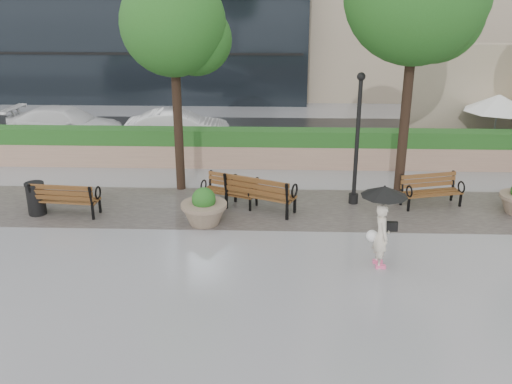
{
  "coord_description": "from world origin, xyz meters",
  "views": [
    {
      "loc": [
        -0.61,
        -12.47,
        6.36
      ],
      "look_at": [
        -1.1,
        1.44,
        1.1
      ],
      "focal_mm": 40.0,
      "sensor_mm": 36.0,
      "label": 1
    }
  ],
  "objects_px": {
    "bench_3": "(431,197)",
    "bench_1": "(230,196)",
    "bench_0": "(67,205)",
    "pedestrian": "(382,218)",
    "lamppost": "(357,148)",
    "car_left": "(67,124)",
    "planter_left": "(204,210)",
    "bench_2": "(260,200)",
    "car_right": "(178,127)",
    "trash_bin": "(36,200)"
  },
  "relations": [
    {
      "from": "car_left",
      "to": "planter_left",
      "type": "bearing_deg",
      "value": -135.74
    },
    {
      "from": "car_left",
      "to": "pedestrian",
      "type": "height_order",
      "value": "pedestrian"
    },
    {
      "from": "planter_left",
      "to": "car_left",
      "type": "height_order",
      "value": "car_left"
    },
    {
      "from": "bench_0",
      "to": "lamppost",
      "type": "bearing_deg",
      "value": -166.54
    },
    {
      "from": "planter_left",
      "to": "pedestrian",
      "type": "height_order",
      "value": "pedestrian"
    },
    {
      "from": "planter_left",
      "to": "car_left",
      "type": "bearing_deg",
      "value": 128.9
    },
    {
      "from": "bench_2",
      "to": "planter_left",
      "type": "bearing_deg",
      "value": 57.24
    },
    {
      "from": "bench_3",
      "to": "car_left",
      "type": "distance_m",
      "value": 14.81
    },
    {
      "from": "trash_bin",
      "to": "car_left",
      "type": "bearing_deg",
      "value": 103.17
    },
    {
      "from": "lamppost",
      "to": "car_left",
      "type": "xyz_separation_m",
      "value": [
        -10.94,
        6.58,
        -1.01
      ]
    },
    {
      "from": "bench_0",
      "to": "planter_left",
      "type": "relative_size",
      "value": 1.51
    },
    {
      "from": "planter_left",
      "to": "lamppost",
      "type": "bearing_deg",
      "value": 21.47
    },
    {
      "from": "bench_3",
      "to": "trash_bin",
      "type": "relative_size",
      "value": 2.06
    },
    {
      "from": "trash_bin",
      "to": "pedestrian",
      "type": "distance_m",
      "value": 9.67
    },
    {
      "from": "bench_1",
      "to": "lamppost",
      "type": "height_order",
      "value": "lamppost"
    },
    {
      "from": "bench_1",
      "to": "car_left",
      "type": "height_order",
      "value": "car_left"
    },
    {
      "from": "bench_0",
      "to": "planter_left",
      "type": "height_order",
      "value": "planter_left"
    },
    {
      "from": "bench_1",
      "to": "bench_2",
      "type": "distance_m",
      "value": 1.03
    },
    {
      "from": "bench_0",
      "to": "car_right",
      "type": "distance_m",
      "value": 7.78
    },
    {
      "from": "bench_3",
      "to": "car_left",
      "type": "relative_size",
      "value": 0.38
    },
    {
      "from": "car_left",
      "to": "bench_2",
      "type": "bearing_deg",
      "value": -126.33
    },
    {
      "from": "bench_3",
      "to": "planter_left",
      "type": "xyz_separation_m",
      "value": [
        -6.53,
        -1.55,
        0.13
      ]
    },
    {
      "from": "bench_1",
      "to": "car_right",
      "type": "distance_m",
      "value": 7.05
    },
    {
      "from": "bench_2",
      "to": "planter_left",
      "type": "relative_size",
      "value": 1.72
    },
    {
      "from": "bench_3",
      "to": "bench_1",
      "type": "bearing_deg",
      "value": 166.18
    },
    {
      "from": "lamppost",
      "to": "bench_3",
      "type": "bearing_deg",
      "value": -3.31
    },
    {
      "from": "car_right",
      "to": "pedestrian",
      "type": "distance_m",
      "value": 12.09
    },
    {
      "from": "planter_left",
      "to": "lamppost",
      "type": "xyz_separation_m",
      "value": [
        4.28,
        1.68,
        1.3
      ]
    },
    {
      "from": "lamppost",
      "to": "car_left",
      "type": "height_order",
      "value": "lamppost"
    },
    {
      "from": "planter_left",
      "to": "trash_bin",
      "type": "bearing_deg",
      "value": 173.93
    },
    {
      "from": "car_left",
      "to": "lamppost",
      "type": "bearing_deg",
      "value": -115.66
    },
    {
      "from": "trash_bin",
      "to": "car_left",
      "type": "xyz_separation_m",
      "value": [
        -1.81,
        7.75,
        0.25
      ]
    },
    {
      "from": "bench_3",
      "to": "car_right",
      "type": "relative_size",
      "value": 0.45
    },
    {
      "from": "car_left",
      "to": "bench_0",
      "type": "bearing_deg",
      "value": -155.61
    },
    {
      "from": "bench_1",
      "to": "bench_3",
      "type": "bearing_deg",
      "value": 23.25
    },
    {
      "from": "bench_0",
      "to": "trash_bin",
      "type": "height_order",
      "value": "bench_0"
    },
    {
      "from": "planter_left",
      "to": "car_left",
      "type": "xyz_separation_m",
      "value": [
        -6.67,
        8.26,
        0.29
      ]
    },
    {
      "from": "bench_1",
      "to": "lamppost",
      "type": "xyz_separation_m",
      "value": [
        3.69,
        0.22,
        1.45
      ]
    },
    {
      "from": "bench_0",
      "to": "lamppost",
      "type": "xyz_separation_m",
      "value": [
        8.26,
        1.19,
        1.42
      ]
    },
    {
      "from": "lamppost",
      "to": "car_left",
      "type": "bearing_deg",
      "value": 148.98
    },
    {
      "from": "bench_0",
      "to": "trash_bin",
      "type": "relative_size",
      "value": 2.11
    },
    {
      "from": "bench_1",
      "to": "pedestrian",
      "type": "bearing_deg",
      "value": -21.8
    },
    {
      "from": "lamppost",
      "to": "pedestrian",
      "type": "distance_m",
      "value": 3.95
    },
    {
      "from": "car_right",
      "to": "bench_3",
      "type": "bearing_deg",
      "value": -131.21
    },
    {
      "from": "bench_2",
      "to": "car_left",
      "type": "bearing_deg",
      "value": -17.84
    },
    {
      "from": "lamppost",
      "to": "bench_0",
      "type": "bearing_deg",
      "value": -171.81
    },
    {
      "from": "bench_0",
      "to": "pedestrian",
      "type": "xyz_separation_m",
      "value": [
        8.38,
        -2.73,
        0.9
      ]
    },
    {
      "from": "car_right",
      "to": "pedestrian",
      "type": "relative_size",
      "value": 2.11
    },
    {
      "from": "planter_left",
      "to": "bench_0",
      "type": "bearing_deg",
      "value": 172.94
    },
    {
      "from": "trash_bin",
      "to": "car_right",
      "type": "xyz_separation_m",
      "value": [
        2.85,
        7.5,
        0.23
      ]
    }
  ]
}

